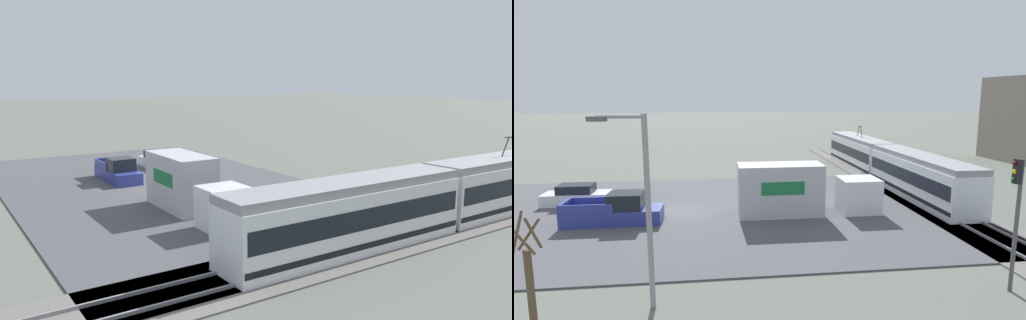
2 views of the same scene
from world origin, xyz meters
TOP-DOWN VIEW (x-y plane):
  - ground_plane at (0.00, 0.00)m, footprint 320.00×320.00m
  - road_surface at (0.00, 0.00)m, footprint 20.56×37.84m
  - rail_bed at (0.00, 17.64)m, footprint 59.20×4.40m
  - light_rail_tram at (-8.31, 17.64)m, footprint 26.26×2.66m
  - box_truck at (1.39, 7.77)m, footprint 2.38×9.24m
  - pickup_truck at (1.91, -3.70)m, footprint 1.95×5.76m
  - sedan_car_0 at (-2.87, -7.53)m, footprint 1.80×4.48m
  - traffic_light_pole at (12.66, 14.03)m, footprint 0.28×0.47m
  - street_tree at (13.14, -3.59)m, footprint 0.96×0.80m
  - street_lamp_near_crossing at (12.15, -0.11)m, footprint 0.36×1.95m

SIDE VIEW (x-z plane):
  - ground_plane at x=0.00m, z-range 0.00..0.00m
  - road_surface at x=0.00m, z-range 0.00..0.08m
  - rail_bed at x=0.00m, z-range -0.06..0.16m
  - sedan_car_0 at x=-2.87m, z-range -0.05..1.38m
  - pickup_truck at x=1.91m, z-range -0.15..1.72m
  - box_truck at x=1.39m, z-range -0.05..3.27m
  - light_rail_tram at x=-8.31m, z-range -0.53..3.87m
  - street_tree at x=13.14m, z-range -0.18..3.83m
  - traffic_light_pole at x=12.66m, z-range 0.79..6.15m
  - street_lamp_near_crossing at x=12.15m, z-range 0.61..7.76m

